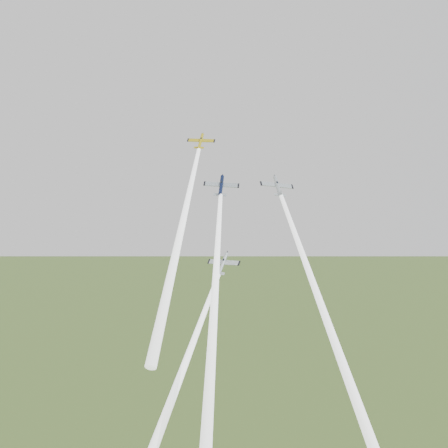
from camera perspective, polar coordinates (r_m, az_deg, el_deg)
plane_yellow at (r=142.95m, az=-2.38°, el=8.40°), size 7.42×5.80×6.14m
smoke_trail_yellow at (r=119.69m, az=-4.62°, el=-1.65°), size 2.38×43.65×43.89m
plane_navy at (r=135.99m, az=-0.29°, el=3.91°), size 9.03×7.95×7.62m
smoke_trail_navy at (r=113.78m, az=-0.99°, el=-8.00°), size 6.90×45.06×45.34m
plane_silver_right at (r=133.64m, az=5.46°, el=3.85°), size 10.00×9.82×7.51m
smoke_trail_silver_right at (r=110.26m, az=10.91°, el=-10.96°), size 24.80×50.32×54.74m
plane_silver_low at (r=129.57m, az=-0.12°, el=-4.06°), size 9.53×8.39×6.64m
smoke_trail_silver_low at (r=115.55m, az=-4.65°, el=-15.63°), size 12.56×38.39×39.45m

